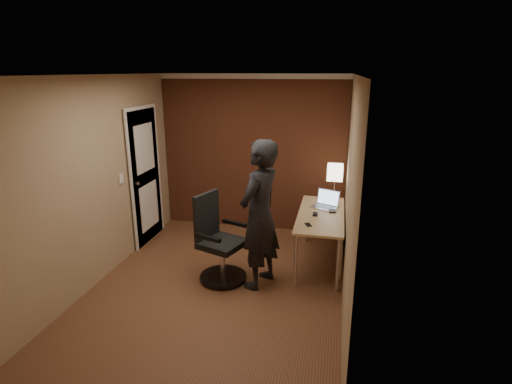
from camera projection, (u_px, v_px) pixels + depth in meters
The scene contains 9 objects.
room at pixel (229, 151), 6.07m from camera, with size 4.00×4.00×4.00m.
desk at pixel (326, 223), 5.30m from camera, with size 0.60×1.50×0.73m.
desk_lamp at pixel (335, 173), 5.68m from camera, with size 0.22×0.22×0.54m.
laptop at pixel (326, 202), 5.52m from camera, with size 0.41×0.37×0.23m.
mouse at pixel (315, 214), 5.21m from camera, with size 0.06×0.10×0.03m, color black.
phone at pixel (308, 225), 4.88m from camera, with size 0.06×0.12×0.01m, color black.
wallet at pixel (332, 211), 5.33m from camera, with size 0.09×0.11×0.02m, color black.
office_chair at pixel (218, 243), 4.96m from camera, with size 0.63×0.69×1.09m.
person at pixel (260, 215), 4.71m from camera, with size 0.66×0.43×1.81m, color black.
Camera 1 is at (1.36, -4.24, 2.55)m, focal length 28.00 mm.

